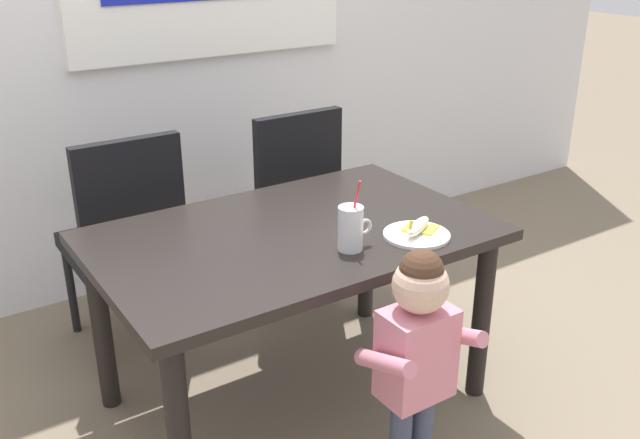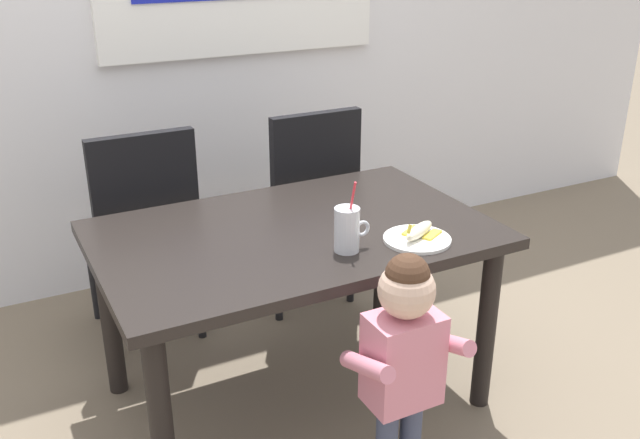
% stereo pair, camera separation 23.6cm
% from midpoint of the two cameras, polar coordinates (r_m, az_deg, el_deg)
% --- Properties ---
extents(ground_plane, '(24.00, 24.00, 0.00)m').
position_cam_midpoint_polar(ground_plane, '(2.82, -4.50, -14.22)').
color(ground_plane, '#7A6B56').
extents(dining_table, '(1.37, 0.88, 0.71)m').
position_cam_midpoint_polar(dining_table, '(2.50, -4.92, -2.97)').
color(dining_table, black).
rests_on(dining_table, ground).
extents(dining_chair_left, '(0.44, 0.45, 0.96)m').
position_cam_midpoint_polar(dining_chair_left, '(2.99, -17.66, -1.03)').
color(dining_chair_left, black).
rests_on(dining_chair_left, ground).
extents(dining_chair_right, '(0.44, 0.44, 0.96)m').
position_cam_midpoint_polar(dining_chair_right, '(3.22, -4.87, 1.76)').
color(dining_chair_right, black).
rests_on(dining_chair_right, ground).
extents(toddler_standing, '(0.33, 0.24, 0.84)m').
position_cam_midpoint_polar(toddler_standing, '(2.16, 4.76, -10.10)').
color(toddler_standing, '#3F4760').
rests_on(toddler_standing, ground).
extents(milk_cup, '(0.13, 0.08, 0.25)m').
position_cam_midpoint_polar(milk_cup, '(2.29, -0.43, -0.97)').
color(milk_cup, silver).
rests_on(milk_cup, dining_table).
extents(snack_plate, '(0.23, 0.23, 0.01)m').
position_cam_midpoint_polar(snack_plate, '(2.41, 5.08, -1.32)').
color(snack_plate, white).
rests_on(snack_plate, dining_table).
extents(peeled_banana, '(0.18, 0.14, 0.07)m').
position_cam_midpoint_polar(peeled_banana, '(2.42, 5.24, -0.64)').
color(peeled_banana, '#F4EAC6').
rests_on(peeled_banana, snack_plate).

